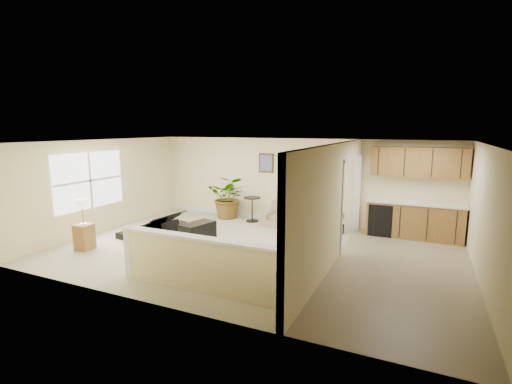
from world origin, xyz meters
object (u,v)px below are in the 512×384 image
at_px(piano, 157,213).
at_px(loveseat, 290,216).
at_px(piano_bench, 198,234).
at_px(accent_table, 252,206).
at_px(lamp_stand, 84,228).
at_px(small_plant, 339,224).
at_px(palm_plant, 229,197).

bearing_deg(piano, loveseat, 44.78).
bearing_deg(piano_bench, accent_table, 85.95).
bearing_deg(piano, lamp_stand, -110.14).
height_order(piano, lamp_stand, piano).
distance_m(piano_bench, small_plant, 3.79).
xyz_separation_m(piano_bench, loveseat, (1.42, 2.62, 0.03)).
bearing_deg(piano_bench, loveseat, 61.48).
bearing_deg(piano, palm_plant, 78.37).
bearing_deg(small_plant, piano, -152.87).
height_order(piano, piano_bench, piano).
xyz_separation_m(accent_table, small_plant, (2.65, -0.17, -0.24)).
height_order(piano_bench, palm_plant, palm_plant).
bearing_deg(loveseat, lamp_stand, -126.99).
relative_size(loveseat, lamp_stand, 1.28).
distance_m(palm_plant, lamp_stand, 4.41).
xyz_separation_m(piano, palm_plant, (0.79, 2.49, 0.06)).
bearing_deg(accent_table, piano, -124.88).
height_order(loveseat, lamp_stand, lamp_stand).
bearing_deg(small_plant, loveseat, 175.34).
xyz_separation_m(accent_table, lamp_stand, (-2.45, -3.99, 0.02)).
relative_size(piano, small_plant, 3.42).
relative_size(piano_bench, small_plant, 1.51).
distance_m(piano_bench, lamp_stand, 2.63).
height_order(piano, accent_table, piano).
bearing_deg(loveseat, piano_bench, -112.47).
xyz_separation_m(piano, accent_table, (1.65, 2.37, -0.12)).
relative_size(piano_bench, palm_plant, 0.61).
xyz_separation_m(piano_bench, small_plant, (2.84, 2.51, -0.04)).
bearing_deg(palm_plant, loveseat, -4.63).
bearing_deg(palm_plant, piano_bench, -76.43).
xyz_separation_m(loveseat, accent_table, (-1.24, 0.05, 0.17)).
bearing_deg(small_plant, lamp_stand, -143.11).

